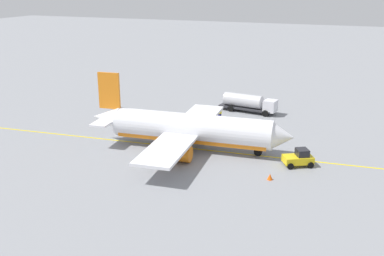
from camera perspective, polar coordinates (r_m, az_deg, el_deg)
ground_plane at (r=61.55m, az=-0.00°, el=-2.65°), size 400.00×400.00×0.00m
airplane at (r=60.72m, az=-0.39°, el=-0.13°), size 28.92×26.68×9.98m
fuel_tanker at (r=79.03m, az=7.27°, el=3.26°), size 10.56×3.81×3.15m
pushback_tug at (r=57.18m, az=13.56°, el=-3.78°), size 4.12×3.69×2.20m
refueling_worker at (r=74.94m, az=3.59°, el=1.83°), size 0.57×0.63×1.71m
safety_cone_nose at (r=61.21m, az=13.41°, el=-2.92°), size 0.67×0.67×0.75m
safety_cone_wingtip at (r=52.78m, az=9.99°, el=-6.19°), size 0.67×0.67×0.74m
taxi_line_marking at (r=61.55m, az=-0.00°, el=-2.65°), size 88.34×8.08×0.01m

